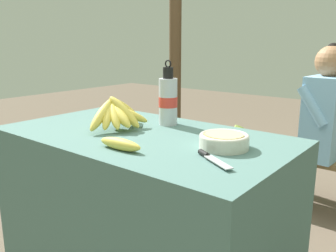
{
  "coord_description": "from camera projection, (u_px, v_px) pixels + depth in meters",
  "views": [
    {
      "loc": [
        1.04,
        -1.12,
        1.11
      ],
      "look_at": [
        0.1,
        0.05,
        0.76
      ],
      "focal_mm": 38.0,
      "sensor_mm": 36.0,
      "label": 1
    }
  ],
  "objects": [
    {
      "name": "loose_banana_front",
      "position": [
        120.0,
        144.0,
        1.33
      ],
      "size": [
        0.2,
        0.05,
        0.04
      ],
      "rotation": [
        0.0,
        0.0,
        0.05
      ],
      "color": "#E0C64C",
      "rests_on": "market_counter"
    },
    {
      "name": "support_post_near",
      "position": [
        175.0,
        10.0,
        3.29
      ],
      "size": [
        0.11,
        0.11,
        2.8
      ],
      "color": "#4C3823",
      "rests_on": "ground_plane"
    },
    {
      "name": "market_counter",
      "position": [
        144.0,
        208.0,
        1.66
      ],
      "size": [
        1.3,
        0.73,
        0.72
      ],
      "color": "#4C706B",
      "rests_on": "ground_plane"
    },
    {
      "name": "water_bottle",
      "position": [
        168.0,
        100.0,
        1.72
      ],
      "size": [
        0.09,
        0.09,
        0.31
      ],
      "color": "silver",
      "rests_on": "market_counter"
    },
    {
      "name": "knife",
      "position": [
        210.0,
        157.0,
        1.22
      ],
      "size": [
        0.19,
        0.12,
        0.02
      ],
      "rotation": [
        0.0,
        0.0,
        -0.5
      ],
      "color": "#BCBCC1",
      "rests_on": "market_counter"
    },
    {
      "name": "seated_vendor",
      "position": [
        319.0,
        120.0,
        2.26
      ],
      "size": [
        0.42,
        0.4,
        1.11
      ],
      "rotation": [
        0.0,
        0.0,
        3.08
      ],
      "color": "#473828",
      "rests_on": "ground_plane"
    },
    {
      "name": "banana_bunch_green",
      "position": [
        240.0,
        132.0,
        2.67
      ],
      "size": [
        0.17,
        0.27,
        0.13
      ],
      "color": "#4C381E",
      "rests_on": "wooden_bench"
    },
    {
      "name": "serving_bowl",
      "position": [
        224.0,
        140.0,
        1.35
      ],
      "size": [
        0.19,
        0.19,
        0.06
      ],
      "color": "silver",
      "rests_on": "market_counter"
    },
    {
      "name": "banana_bunch_ripe",
      "position": [
        118.0,
        113.0,
        1.64
      ],
      "size": [
        0.2,
        0.36,
        0.17
      ],
      "color": "#4C381E",
      "rests_on": "market_counter"
    },
    {
      "name": "wooden_bench",
      "position": [
        283.0,
        158.0,
        2.49
      ],
      "size": [
        1.37,
        0.32,
        0.39
      ],
      "color": "brown",
      "rests_on": "ground_plane"
    }
  ]
}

